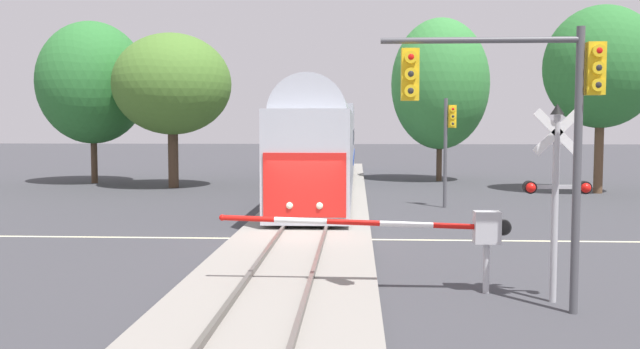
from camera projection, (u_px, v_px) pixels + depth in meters
name	position (u px, v px, depth m)	size (l,w,h in m)	color
ground_plane	(303.00, 239.00, 22.10)	(220.00, 220.00, 0.00)	#3D3D42
road_centre_stripe	(303.00, 239.00, 22.10)	(44.00, 0.20, 0.01)	beige
railway_track	(303.00, 236.00, 22.09)	(4.40, 80.00, 0.32)	gray
commuter_train	(327.00, 140.00, 39.70)	(3.04, 37.18, 5.16)	#B2B7C1
crossing_gate_near	(451.00, 229.00, 14.97)	(6.43, 0.40, 1.80)	#B7B7BC
crossing_signal_mast	(556.00, 182.00, 14.03)	(1.36, 0.44, 4.11)	#B2B2B7
traffic_signal_far_side	(449.00, 134.00, 30.24)	(0.53, 0.38, 4.85)	#4C4C51
traffic_signal_near_right	(523.00, 99.00, 13.10)	(4.24, 0.38, 5.55)	#4C4C51
oak_behind_train	(172.00, 84.00, 39.79)	(6.86, 6.86, 8.98)	#4C3828
pine_left_background	(92.00, 83.00, 42.88)	(6.81, 6.81, 10.12)	#4C3828
maple_right_background	(601.00, 67.00, 36.41)	(6.02, 6.02, 10.01)	brown
elm_centre_background	(440.00, 84.00, 44.48)	(6.33, 6.33, 10.58)	#4C3828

